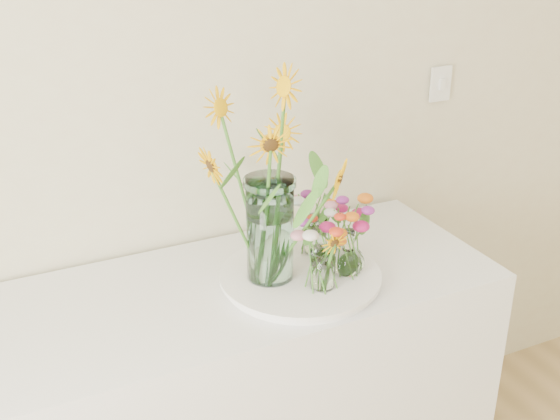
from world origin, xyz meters
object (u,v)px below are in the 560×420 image
object	(u,v)px
tray	(300,279)
mason_jar	(270,229)
small_vase_b	(348,252)
small_vase_c	(315,235)
small_vase_a	(323,269)
counter	(252,409)

from	to	relation	value
tray	mason_jar	world-z (taller)	mason_jar
tray	small_vase_b	xyz separation A→B (m)	(0.12, -0.05, 0.08)
small_vase_c	small_vase_b	bearing A→B (deg)	-80.74
mason_jar	small_vase_a	world-z (taller)	mason_jar
tray	small_vase_b	distance (m)	0.15
small_vase_c	counter	bearing A→B (deg)	-172.70
small_vase_b	small_vase_c	world-z (taller)	small_vase_b
mason_jar	counter	bearing A→B (deg)	133.31
tray	mason_jar	size ratio (longest dim) A/B	1.44
small_vase_b	small_vase_c	xyz separation A→B (m)	(-0.02, 0.15, -0.01)
counter	small_vase_c	distance (m)	0.58
counter	small_vase_c	size ratio (longest dim) A/B	12.01
tray	small_vase_b	bearing A→B (deg)	-22.50
small_vase_a	small_vase_c	xyz separation A→B (m)	(0.08, 0.18, -0.00)
small_vase_c	small_vase_a	bearing A→B (deg)	-112.52
counter	small_vase_b	xyz separation A→B (m)	(0.25, -0.12, 0.54)
counter	small_vase_c	world-z (taller)	small_vase_c
tray	mason_jar	xyz separation A→B (m)	(-0.08, 0.02, 0.16)
tray	small_vase_b	world-z (taller)	small_vase_b
tray	small_vase_b	size ratio (longest dim) A/B	3.17
small_vase_c	tray	bearing A→B (deg)	-135.37
small_vase_a	small_vase_b	world-z (taller)	small_vase_b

